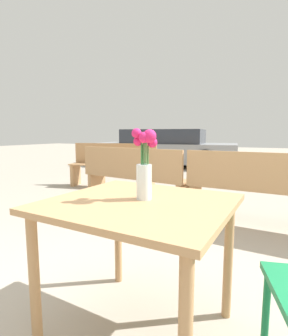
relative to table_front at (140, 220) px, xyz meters
The scene contains 7 objects.
ground_plane 0.61m from the table_front, 90.00° to the left, with size 40.00×40.00×0.00m, color #A39989.
table_front is the anchor object (origin of this frame).
flower_vase 0.27m from the table_front, 69.52° to the left, with size 0.12×0.11×0.36m.
bench_near 2.31m from the table_front, 119.47° to the left, with size 1.64×0.57×0.85m.
bench_middle 3.87m from the table_front, 124.60° to the left, with size 1.73×0.70×0.85m.
bench_far 1.98m from the table_front, 72.21° to the left, with size 1.83×0.46×0.85m.
parked_car 7.31m from the table_front, 110.61° to the left, with size 4.68×2.32×1.17m.
Camera 1 is at (0.57, -1.13, 1.04)m, focal length 28.00 mm.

